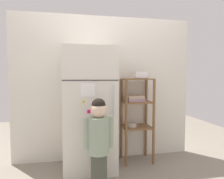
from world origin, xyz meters
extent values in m
plane|color=gray|center=(0.00, 0.00, 0.00)|extent=(6.00, 6.00, 0.00)
cube|color=silver|center=(0.00, 0.33, 1.03)|extent=(2.58, 0.03, 2.05)
cube|color=silver|center=(-0.24, 0.02, 0.78)|extent=(0.65, 0.55, 1.55)
cube|color=black|center=(-0.24, -0.26, 1.15)|extent=(0.63, 0.01, 0.01)
cylinder|color=silver|center=(0.02, -0.28, 0.92)|extent=(0.02, 0.02, 0.36)
cube|color=white|center=(-0.28, -0.26, 1.04)|extent=(0.17, 0.01, 0.15)
cube|color=blue|center=(-0.07, -0.26, 0.61)|extent=(0.03, 0.01, 0.03)
cube|color=#33A7D8|center=(-0.16, -0.26, 0.48)|extent=(0.04, 0.02, 0.04)
cube|color=#E11F7C|center=(-0.22, -0.26, 0.61)|extent=(0.04, 0.01, 0.04)
cube|color=gold|center=(-0.33, -0.26, 0.91)|extent=(0.02, 0.01, 0.02)
cube|color=#C90F68|center=(-0.26, -0.26, 0.55)|extent=(0.03, 0.01, 0.03)
cube|color=#5F2BCD|center=(-0.15, -0.26, 0.49)|extent=(0.04, 0.01, 0.04)
cube|color=#F00F7B|center=(-0.27, -0.26, 0.80)|extent=(0.04, 0.02, 0.04)
cube|color=#474B3E|center=(-0.18, -0.48, 0.20)|extent=(0.16, 0.10, 0.40)
cylinder|color=gray|center=(-0.18, -0.48, 0.59)|extent=(0.23, 0.23, 0.38)
sphere|color=gray|center=(-0.18, -0.41, 0.77)|extent=(0.10, 0.10, 0.10)
sphere|color=beige|center=(-0.18, -0.48, 0.85)|extent=(0.17, 0.17, 0.17)
sphere|color=black|center=(-0.18, -0.48, 0.90)|extent=(0.14, 0.14, 0.14)
cylinder|color=gray|center=(-0.31, -0.48, 0.61)|extent=(0.06, 0.06, 0.32)
cylinder|color=gray|center=(-0.06, -0.48, 0.61)|extent=(0.06, 0.06, 0.32)
cylinder|color=brown|center=(0.24, -0.01, 0.58)|extent=(0.04, 0.04, 1.17)
cylinder|color=brown|center=(0.62, -0.01, 0.58)|extent=(0.04, 0.04, 1.17)
cylinder|color=brown|center=(0.24, 0.28, 0.58)|extent=(0.04, 0.04, 1.17)
cylinder|color=brown|center=(0.62, 0.28, 0.58)|extent=(0.04, 0.04, 1.17)
cube|color=brown|center=(0.43, 0.13, 1.16)|extent=(0.40, 0.31, 0.02)
cube|color=brown|center=(0.43, 0.13, 0.84)|extent=(0.40, 0.31, 0.02)
cube|color=brown|center=(0.43, 0.13, 0.48)|extent=(0.40, 0.31, 0.02)
cube|color=#B293A3|center=(0.41, 0.13, 0.87)|extent=(0.23, 0.18, 0.04)
cube|color=#C6AD8E|center=(0.40, 0.15, 0.91)|extent=(0.24, 0.19, 0.04)
cylinder|color=beige|center=(0.35, 0.13, 0.52)|extent=(0.13, 0.13, 0.04)
cube|color=white|center=(0.46, 0.14, 1.17)|extent=(0.19, 0.19, 0.01)
cube|color=white|center=(0.46, 0.05, 1.22)|extent=(0.19, 0.01, 0.09)
cube|color=white|center=(0.46, 0.24, 1.22)|extent=(0.19, 0.01, 0.09)
cube|color=white|center=(0.37, 0.14, 1.22)|extent=(0.01, 0.19, 0.09)
cube|color=white|center=(0.56, 0.14, 1.22)|extent=(0.01, 0.19, 0.09)
sphere|color=#983112|center=(0.49, 0.12, 1.21)|extent=(0.06, 0.06, 0.06)
camera|label=1|loc=(-0.40, -2.41, 1.18)|focal=30.53mm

